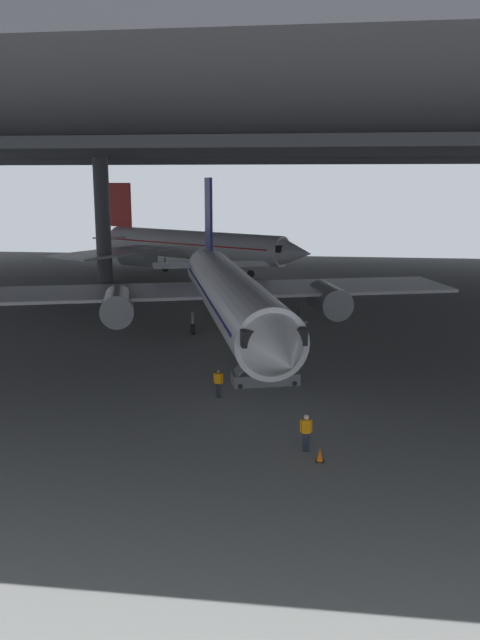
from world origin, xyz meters
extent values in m
plane|color=slate|center=(0.00, 0.00, 0.00)|extent=(110.00, 110.00, 0.00)
cylinder|color=#4C4F54|center=(-19.56, 25.83, 7.16)|extent=(1.77, 1.77, 14.32)
cube|color=#38383D|center=(0.00, 13.75, 14.92)|extent=(121.00, 99.00, 1.20)
cube|color=#4C4F54|center=(0.00, -11.00, 13.92)|extent=(115.50, 0.50, 0.70)
cube|color=#4C4F54|center=(0.00, 30.25, 13.92)|extent=(115.50, 0.50, 0.70)
cylinder|color=white|center=(-0.63, -1.17, 3.58)|extent=(12.19, 29.39, 3.95)
cone|color=white|center=(4.08, -17.01, 3.58)|extent=(5.07, 5.65, 3.88)
cube|color=black|center=(3.36, -14.62, 4.07)|extent=(4.01, 3.61, 0.87)
cone|color=white|center=(-5.33, 14.66, 3.97)|extent=(5.02, 7.02, 3.36)
cube|color=navy|center=(-4.62, 12.27, 8.79)|extent=(1.46, 4.20, 6.47)
cube|color=white|center=(-1.66, 12.02, 4.17)|extent=(5.75, 4.54, 0.16)
cube|color=white|center=(-6.97, 10.44, 4.17)|extent=(5.75, 4.54, 0.16)
cube|color=white|center=(7.83, 6.32, 3.18)|extent=(17.90, 11.60, 0.24)
cylinder|color=#9EA3A8|center=(6.54, 3.69, 2.49)|extent=(3.81, 5.63, 2.45)
cube|color=white|center=(-11.81, 0.48, 3.18)|extent=(17.90, 11.60, 0.24)
cylinder|color=#9EA3A8|center=(-9.30, -1.01, 2.49)|extent=(3.81, 5.63, 2.45)
cube|color=navy|center=(-0.63, -1.17, 3.87)|extent=(11.65, 27.34, 0.16)
cylinder|color=#9EA3A8|center=(2.19, -10.65, 1.25)|extent=(0.20, 0.20, 1.15)
cylinder|color=black|center=(2.19, -10.65, 0.45)|extent=(0.54, 0.95, 0.90)
cylinder|color=#9EA3A8|center=(1.02, 2.32, 1.25)|extent=(0.20, 0.20, 1.15)
cylinder|color=black|center=(1.02, 2.32, 0.45)|extent=(0.54, 0.95, 0.90)
cylinder|color=#9EA3A8|center=(-3.92, 0.85, 1.25)|extent=(0.20, 0.20, 1.15)
cylinder|color=black|center=(-3.92, 0.85, 0.45)|extent=(0.54, 0.95, 0.90)
cube|color=slate|center=(2.80, -10.66, 0.35)|extent=(4.21, 2.56, 0.70)
cube|color=slate|center=(2.80, -10.66, 2.24)|extent=(3.88, 2.29, 3.17)
cube|color=slate|center=(4.52, -10.15, 3.78)|extent=(1.42, 1.56, 0.12)
cylinder|color=black|center=(4.35, -9.57, 4.28)|extent=(0.06, 0.06, 1.00)
cylinder|color=black|center=(4.69, -10.72, 4.28)|extent=(0.06, 0.06, 1.00)
cylinder|color=black|center=(4.15, -9.53, 0.15)|extent=(0.32, 0.20, 0.30)
cylinder|color=black|center=(4.54, -10.87, 0.15)|extent=(0.32, 0.20, 0.30)
cylinder|color=black|center=(1.05, -10.45, 0.15)|extent=(0.32, 0.20, 0.30)
cylinder|color=black|center=(1.45, -11.79, 0.15)|extent=(0.32, 0.20, 0.30)
cylinder|color=#232838|center=(5.56, -20.14, 0.43)|extent=(0.14, 0.14, 0.87)
cylinder|color=#232838|center=(5.38, -20.15, 0.43)|extent=(0.14, 0.14, 0.87)
cube|color=orange|center=(5.47, -20.14, 1.17)|extent=(0.38, 0.25, 0.61)
cylinder|color=orange|center=(5.70, -20.13, 1.21)|extent=(0.09, 0.09, 0.58)
cylinder|color=orange|center=(5.24, -20.16, 1.21)|extent=(0.09, 0.09, 0.58)
sphere|color=beige|center=(5.47, -20.14, 1.61)|extent=(0.23, 0.23, 0.23)
cylinder|color=#232838|center=(0.54, -13.50, 0.41)|extent=(0.14, 0.14, 0.81)
cylinder|color=#232838|center=(0.36, -13.48, 0.41)|extent=(0.14, 0.14, 0.81)
cube|color=orange|center=(0.45, -13.49, 1.10)|extent=(0.39, 0.27, 0.58)
cylinder|color=orange|center=(0.68, -13.52, 1.13)|extent=(0.09, 0.09, 0.55)
cylinder|color=orange|center=(0.23, -13.46, 1.13)|extent=(0.09, 0.09, 0.55)
sphere|color=#8C6647|center=(0.45, -13.49, 1.51)|extent=(0.22, 0.22, 0.22)
cylinder|color=white|center=(-10.99, 35.86, 3.46)|extent=(26.17, 16.43, 3.72)
cone|color=white|center=(2.68, 28.49, 3.46)|extent=(5.66, 5.33, 3.64)
cube|color=black|center=(0.61, 29.60, 3.92)|extent=(3.79, 4.02, 0.82)
cone|color=white|center=(-24.67, 43.24, 3.83)|extent=(6.74, 5.61, 3.16)
cube|color=red|center=(-22.60, 42.12, 8.36)|extent=(3.68, 2.14, 6.09)
cube|color=white|center=(-20.47, 43.93, 4.02)|extent=(4.93, 5.61, 0.16)
cube|color=white|center=(-22.94, 39.35, 4.02)|extent=(4.93, 5.61, 0.16)
cube|color=white|center=(-10.37, 46.47, 3.09)|extent=(13.33, 16.90, 0.24)
cylinder|color=#9EA3A8|center=(-9.48, 43.87, 2.44)|extent=(5.35, 4.32, 2.31)
cube|color=white|center=(-19.52, 29.51, 3.09)|extent=(13.33, 16.90, 0.24)
cylinder|color=#9EA3A8|center=(-16.85, 30.19, 2.44)|extent=(5.35, 4.32, 2.31)
cube|color=red|center=(-10.99, 35.86, 3.74)|extent=(24.42, 15.54, 0.16)
cylinder|color=#9EA3A8|center=(-2.81, 31.45, 1.25)|extent=(0.20, 0.20, 1.15)
cylinder|color=black|center=(-2.81, 31.45, 0.45)|extent=(0.93, 0.69, 0.90)
cylinder|color=#9EA3A8|center=(-12.20, 39.31, 1.25)|extent=(0.20, 0.20, 1.15)
cylinder|color=black|center=(-12.20, 39.31, 0.45)|extent=(0.93, 0.69, 0.90)
cylinder|color=#9EA3A8|center=(-14.54, 34.98, 1.25)|extent=(0.20, 0.20, 1.15)
cylinder|color=black|center=(-14.54, 34.98, 0.45)|extent=(0.93, 0.69, 0.90)
cube|color=black|center=(6.11, -21.12, 0.02)|extent=(0.36, 0.36, 0.04)
cone|color=orange|center=(6.11, -21.12, 0.32)|extent=(0.30, 0.30, 0.56)
camera|label=1|loc=(6.01, -47.04, 11.84)|focal=36.11mm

